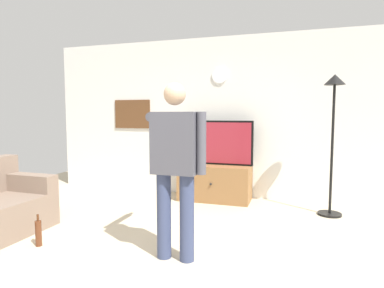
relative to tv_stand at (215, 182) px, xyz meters
name	(u,v)px	position (x,y,z in m)	size (l,w,h in m)	color
ground_plane	(153,273)	(0.07, -2.60, -0.29)	(8.40, 8.40, 0.00)	beige
back_wall	(224,118)	(0.07, 0.35, 1.06)	(6.40, 0.10, 2.70)	silver
tv_stand	(215,182)	(0.00, 0.00, 0.00)	(1.15, 0.58, 0.58)	olive
television	(216,143)	(0.00, 0.05, 0.65)	(1.21, 0.07, 0.72)	black
wall_clock	(220,76)	(0.00, 0.29, 1.76)	(0.26, 0.26, 0.03)	white
framed_picture	(133,114)	(-1.65, 0.30, 1.12)	(0.71, 0.04, 0.52)	brown
floor_lamp	(333,115)	(1.73, -0.30, 1.10)	(0.32, 0.32, 1.95)	black
person_standing_nearer_lamp	(175,161)	(0.16, -2.26, 0.68)	(0.61, 0.78, 1.70)	#384266
beverage_bottle	(38,233)	(-1.35, -2.42, -0.15)	(0.07, 0.07, 0.35)	#592D19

